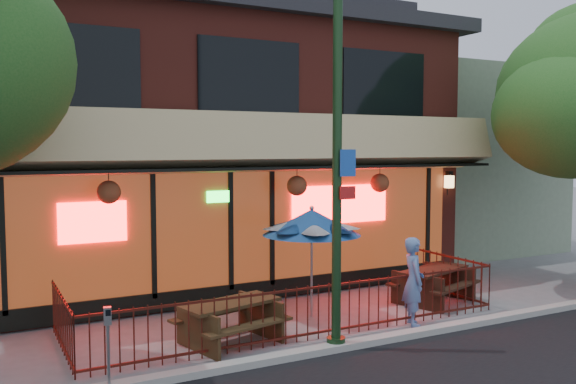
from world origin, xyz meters
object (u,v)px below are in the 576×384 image
picnic_table_left (231,316)px  street_light (337,166)px  pedestrian (413,281)px  parking_meter_near (108,335)px  picnic_table_right (434,280)px  patio_umbrella (312,222)px

picnic_table_left → street_light: bearing=-36.3°
pedestrian → parking_meter_near: (-5.92, -0.58, -0.03)m
picnic_table_right → parking_meter_near: (-7.44, -1.74, 0.33)m
street_light → parking_meter_near: bearing=-178.8°
parking_meter_near → picnic_table_left: bearing=26.8°
picnic_table_left → picnic_table_right: 5.13m
picnic_table_right → street_light: bearing=-155.2°
parking_meter_near → picnic_table_right: bearing=13.1°
picnic_table_left → parking_meter_near: (-2.34, -1.18, 0.34)m
parking_meter_near → street_light: bearing=1.2°
picnic_table_left → pedestrian: bearing=-9.5°
patio_umbrella → pedestrian: (1.48, -1.40, -1.08)m
street_light → picnic_table_right: 4.76m
patio_umbrella → picnic_table_left: bearing=-159.1°
picnic_table_left → pedestrian: pedestrian is taller
street_light → parking_meter_near: 4.49m
picnic_table_left → pedestrian: 3.65m
pedestrian → parking_meter_near: size_ratio=1.41×
street_light → patio_umbrella: size_ratio=3.07×
picnic_table_left → picnic_table_right: (5.10, 0.56, 0.01)m
pedestrian → picnic_table_left: bearing=102.7°
picnic_table_right → parking_meter_near: bearing=-166.9°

